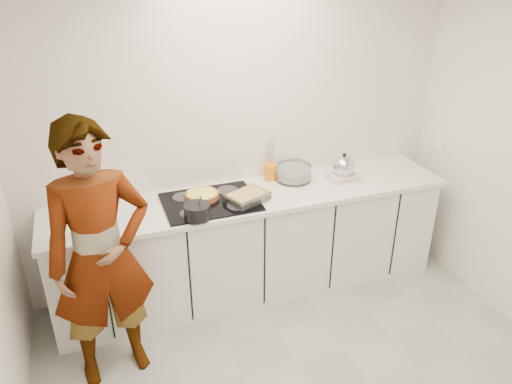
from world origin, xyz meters
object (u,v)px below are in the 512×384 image
object	(u,v)px
hob	(210,202)
tart_dish	(202,195)
kettle	(343,167)
mixing_bowl	(294,173)
baking_dish	(247,196)
utensil_crock	(271,172)
saucepan	(197,211)
cook	(101,257)

from	to	relation	value
hob	tart_dish	world-z (taller)	tart_dish
kettle	hob	bearing A→B (deg)	-176.77
mixing_bowl	kettle	size ratio (longest dim) A/B	1.26
tart_dish	mixing_bowl	distance (m)	0.82
tart_dish	baking_dish	bearing A→B (deg)	-26.54
baking_dish	mixing_bowl	bearing A→B (deg)	26.43
hob	kettle	distance (m)	1.19
hob	utensil_crock	size ratio (longest dim) A/B	5.34
mixing_bowl	utensil_crock	world-z (taller)	mixing_bowl
saucepan	hob	bearing A→B (deg)	55.22
hob	cook	world-z (taller)	cook
mixing_bowl	cook	distance (m)	1.76
baking_dish	mixing_bowl	size ratio (longest dim) A/B	1.20
baking_dish	kettle	distance (m)	0.93
tart_dish	baking_dish	distance (m)	0.35
saucepan	tart_dish	bearing A→B (deg)	69.83
saucepan	mixing_bowl	size ratio (longest dim) A/B	0.69
tart_dish	saucepan	xyz separation A→B (m)	(-0.11, -0.30, 0.03)
utensil_crock	cook	distance (m)	1.63
hob	saucepan	bearing A→B (deg)	-124.78
cook	hob	bearing A→B (deg)	21.39
baking_dish	utensil_crock	size ratio (longest dim) A/B	2.77
hob	cook	bearing A→B (deg)	-149.03
tart_dish	baking_dish	xyz separation A→B (m)	(0.32, -0.16, 0.01)
saucepan	kettle	bearing A→B (deg)	12.18
saucepan	kettle	xyz separation A→B (m)	(1.34, 0.29, 0.03)
mixing_bowl	utensil_crock	xyz separation A→B (m)	(-0.18, 0.08, 0.00)
tart_dish	cook	world-z (taller)	cook
hob	utensil_crock	world-z (taller)	utensil_crock
tart_dish	mixing_bowl	bearing A→B (deg)	6.20
utensil_crock	baking_dish	bearing A→B (deg)	-134.59
hob	tart_dish	xyz separation A→B (m)	(-0.05, 0.07, 0.03)
hob	mixing_bowl	xyz separation A→B (m)	(0.77, 0.16, 0.06)
hob	cook	distance (m)	0.99
baking_dish	cook	world-z (taller)	cook
tart_dish	cook	distance (m)	1.00
mixing_bowl	kettle	xyz separation A→B (m)	(0.42, -0.10, 0.03)
baking_dish	utensil_crock	distance (m)	0.46
cook	baking_dish	bearing A→B (deg)	11.23
baking_dish	mixing_bowl	world-z (taller)	mixing_bowl
saucepan	baking_dish	xyz separation A→B (m)	(0.43, 0.14, -0.02)
utensil_crock	cook	size ratio (longest dim) A/B	0.07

